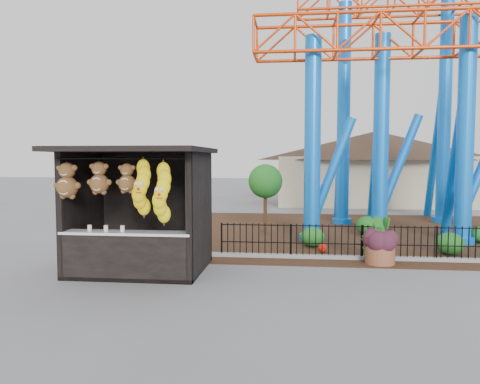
# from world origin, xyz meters

# --- Properties ---
(ground) EXTENTS (120.00, 120.00, 0.00)m
(ground) POSITION_xyz_m (0.00, 0.00, 0.00)
(ground) COLOR slate
(ground) RESTS_ON ground
(mulch_bed) EXTENTS (18.00, 12.00, 0.02)m
(mulch_bed) POSITION_xyz_m (4.00, 8.00, 0.01)
(mulch_bed) COLOR #331E11
(mulch_bed) RESTS_ON ground
(curb) EXTENTS (18.00, 0.18, 0.12)m
(curb) POSITION_xyz_m (4.00, 3.00, 0.06)
(curb) COLOR gray
(curb) RESTS_ON ground
(prize_booth) EXTENTS (3.50, 3.40, 3.12)m
(prize_booth) POSITION_xyz_m (-3.01, 0.90, 1.54)
(prize_booth) COLOR black
(prize_booth) RESTS_ON ground
(picket_fence) EXTENTS (12.20, 0.06, 1.00)m
(picket_fence) POSITION_xyz_m (4.90, 3.00, 0.50)
(picket_fence) COLOR black
(picket_fence) RESTS_ON ground
(roller_coaster) EXTENTS (11.00, 6.37, 10.82)m
(roller_coaster) POSITION_xyz_m (5.12, 8.23, 6.44)
(roller_coaster) COLOR blue
(roller_coaster) RESTS_ON ground
(terracotta_planter) EXTENTS (0.97, 0.97, 0.56)m
(terracotta_planter) POSITION_xyz_m (3.19, 2.53, 0.28)
(terracotta_planter) COLOR brown
(terracotta_planter) RESTS_ON ground
(planter_foliage) EXTENTS (0.70, 0.70, 0.64)m
(planter_foliage) POSITION_xyz_m (3.19, 2.53, 0.88)
(planter_foliage) COLOR #391623
(planter_foliage) RESTS_ON terracotta_planter
(potted_plant) EXTENTS (1.05, 0.94, 1.03)m
(potted_plant) POSITION_xyz_m (3.10, 2.70, 0.51)
(potted_plant) COLOR #1E5E1B
(potted_plant) RESTS_ON ground
(landscaping) EXTENTS (8.91, 4.19, 0.72)m
(landscaping) POSITION_xyz_m (4.55, 5.64, 0.33)
(landscaping) COLOR #1D611C
(landscaping) RESTS_ON mulch_bed
(pavilion) EXTENTS (15.00, 15.00, 4.80)m
(pavilion) POSITION_xyz_m (6.00, 20.00, 3.07)
(pavilion) COLOR #BFAD8C
(pavilion) RESTS_ON ground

